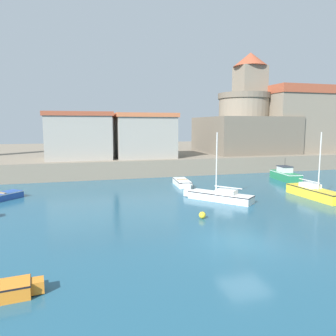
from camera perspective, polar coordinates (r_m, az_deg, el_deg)
name	(u,v)px	position (r m, az deg, el deg)	size (l,w,h in m)	color
ground_plane	(245,243)	(18.10, 13.31, -12.53)	(200.00, 200.00, 0.00)	#235670
quay_seawall	(126,154)	(57.65, -7.38, 2.38)	(120.00, 40.00, 2.04)	gray
sailboat_yellow_1	(315,192)	(30.25, 24.23, -3.90)	(1.60, 6.22, 5.55)	yellow
sailboat_white_2	(219,196)	(27.12, 8.95, -4.78)	(4.66, 5.27, 5.55)	white
motorboat_green_4	(285,175)	(38.94, 19.66, -1.11)	(2.09, 5.28, 2.47)	#237A4C
dinghy_blue_6	(0,197)	(30.23, -27.27, -4.45)	(3.46, 3.59, 0.65)	#284C9E
dinghy_white_7	(182,183)	(33.29, 2.51, -2.55)	(1.67, 4.21, 0.66)	white
mooring_buoy	(202,215)	(21.94, 6.00, -8.16)	(0.46, 0.46, 0.46)	yellow
church	(277,118)	(56.13, 18.53, 8.30)	(15.26, 16.34, 14.57)	gray
fortress	(243,130)	(50.78, 13.00, 6.44)	(12.15, 12.15, 8.71)	#685E4F
harbor_shed_near_wharf	(144,135)	(41.81, -4.23, 5.70)	(7.50, 6.67, 5.52)	gray
harbor_shed_mid_row	(79,135)	(40.91, -15.31, 5.49)	(7.89, 5.80, 5.62)	gray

